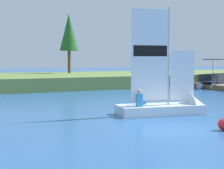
{
  "coord_description": "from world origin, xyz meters",
  "views": [
    {
      "loc": [
        -7.36,
        -10.26,
        2.59
      ],
      "look_at": [
        0.78,
        7.18,
        1.2
      ],
      "focal_mm": 54.16,
      "sensor_mm": 36.0,
      "label": 1
    }
  ],
  "objects_px": {
    "shoreline_tree_midright": "(69,33)",
    "sailboat": "(175,105)",
    "wooden_dock": "(214,87)",
    "pontoon_boat": "(221,81)",
    "channel_buoy": "(224,124)"
  },
  "relations": [
    {
      "from": "sailboat",
      "to": "channel_buoy",
      "type": "xyz_separation_m",
      "value": [
        -0.72,
        -4.1,
        -0.18
      ]
    },
    {
      "from": "channel_buoy",
      "to": "wooden_dock",
      "type": "bearing_deg",
      "value": 49.17
    },
    {
      "from": "channel_buoy",
      "to": "sailboat",
      "type": "bearing_deg",
      "value": 80.01
    },
    {
      "from": "sailboat",
      "to": "pontoon_boat",
      "type": "xyz_separation_m",
      "value": [
        13.12,
        10.93,
        0.24
      ]
    },
    {
      "from": "pontoon_boat",
      "to": "channel_buoy",
      "type": "bearing_deg",
      "value": -152.64
    },
    {
      "from": "shoreline_tree_midright",
      "to": "wooden_dock",
      "type": "relative_size",
      "value": 0.95
    },
    {
      "from": "wooden_dock",
      "to": "pontoon_boat",
      "type": "relative_size",
      "value": 1.18
    },
    {
      "from": "shoreline_tree_midright",
      "to": "channel_buoy",
      "type": "bearing_deg",
      "value": -95.97
    },
    {
      "from": "sailboat",
      "to": "pontoon_boat",
      "type": "relative_size",
      "value": 0.95
    },
    {
      "from": "sailboat",
      "to": "channel_buoy",
      "type": "distance_m",
      "value": 4.17
    },
    {
      "from": "wooden_dock",
      "to": "channel_buoy",
      "type": "bearing_deg",
      "value": -130.83
    },
    {
      "from": "wooden_dock",
      "to": "channel_buoy",
      "type": "distance_m",
      "value": 18.81
    },
    {
      "from": "shoreline_tree_midright",
      "to": "sailboat",
      "type": "relative_size",
      "value": 1.19
    },
    {
      "from": "sailboat",
      "to": "channel_buoy",
      "type": "height_order",
      "value": "sailboat"
    },
    {
      "from": "shoreline_tree_midright",
      "to": "sailboat",
      "type": "bearing_deg",
      "value": -95.25
    }
  ]
}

